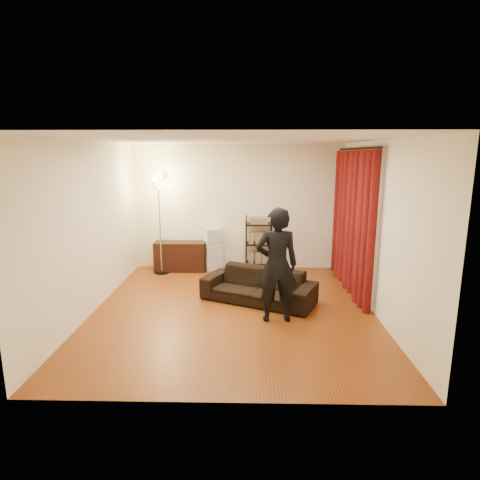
{
  "coord_description": "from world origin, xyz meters",
  "views": [
    {
      "loc": [
        0.25,
        -6.15,
        2.5
      ],
      "look_at": [
        0.1,
        0.3,
        1.1
      ],
      "focal_mm": 30.0,
      "sensor_mm": 36.0,
      "label": 1
    }
  ],
  "objects_px": {
    "wire_shelf": "(259,244)",
    "media_cabinet": "(180,256)",
    "person": "(277,265)",
    "floor_lamp": "(160,224)",
    "sofa": "(258,286)",
    "storage_boxes": "(213,249)"
  },
  "relations": [
    {
      "from": "wire_shelf",
      "to": "floor_lamp",
      "type": "bearing_deg",
      "value": 178.24
    },
    {
      "from": "person",
      "to": "floor_lamp",
      "type": "relative_size",
      "value": 0.83
    },
    {
      "from": "storage_boxes",
      "to": "floor_lamp",
      "type": "distance_m",
      "value": 1.26
    },
    {
      "from": "media_cabinet",
      "to": "floor_lamp",
      "type": "height_order",
      "value": "floor_lamp"
    },
    {
      "from": "wire_shelf",
      "to": "media_cabinet",
      "type": "bearing_deg",
      "value": 173.04
    },
    {
      "from": "person",
      "to": "wire_shelf",
      "type": "bearing_deg",
      "value": -89.94
    },
    {
      "from": "person",
      "to": "wire_shelf",
      "type": "relative_size",
      "value": 1.47
    },
    {
      "from": "media_cabinet",
      "to": "floor_lamp",
      "type": "relative_size",
      "value": 0.52
    },
    {
      "from": "person",
      "to": "media_cabinet",
      "type": "distance_m",
      "value": 3.29
    },
    {
      "from": "sofa",
      "to": "wire_shelf",
      "type": "relative_size",
      "value": 1.62
    },
    {
      "from": "sofa",
      "to": "storage_boxes",
      "type": "distance_m",
      "value": 2.16
    },
    {
      "from": "media_cabinet",
      "to": "storage_boxes",
      "type": "xyz_separation_m",
      "value": [
        0.7,
        0.08,
        0.14
      ]
    },
    {
      "from": "person",
      "to": "media_cabinet",
      "type": "bearing_deg",
      "value": -58.43
    },
    {
      "from": "sofa",
      "to": "storage_boxes",
      "type": "relative_size",
      "value": 2.08
    },
    {
      "from": "media_cabinet",
      "to": "wire_shelf",
      "type": "bearing_deg",
      "value": 1.96
    },
    {
      "from": "media_cabinet",
      "to": "storage_boxes",
      "type": "bearing_deg",
      "value": 7.2
    },
    {
      "from": "person",
      "to": "wire_shelf",
      "type": "distance_m",
      "value": 2.69
    },
    {
      "from": "wire_shelf",
      "to": "floor_lamp",
      "type": "distance_m",
      "value": 2.13
    },
    {
      "from": "sofa",
      "to": "person",
      "type": "distance_m",
      "value": 1.01
    },
    {
      "from": "sofa",
      "to": "wire_shelf",
      "type": "distance_m",
      "value": 1.92
    },
    {
      "from": "sofa",
      "to": "storage_boxes",
      "type": "xyz_separation_m",
      "value": [
        -0.95,
        1.93,
        0.18
      ]
    },
    {
      "from": "sofa",
      "to": "floor_lamp",
      "type": "xyz_separation_m",
      "value": [
        -2.02,
        1.65,
        0.77
      ]
    }
  ]
}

